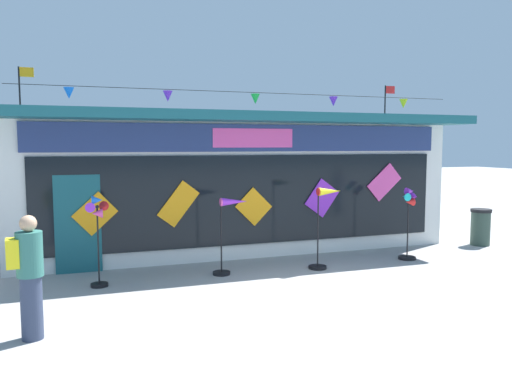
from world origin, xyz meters
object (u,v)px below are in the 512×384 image
Objects in this scene: wind_spinner_center_right at (409,215)px; kite_shop_building at (226,179)px; wind_spinner_center_left at (325,218)px; trash_bin at (480,227)px; wind_spinner_left at (229,225)px; person_mid_plaza at (29,274)px; wind_spinner_far_left at (98,224)px.

kite_shop_building is at bearing 133.54° from wind_spinner_center_right.
wind_spinner_center_left is 1.82× the size of trash_bin.
wind_spinner_left is at bearing -174.60° from trash_bin.
wind_spinner_far_left is at bearing -28.47° from person_mid_plaza.
wind_spinner_far_left is 1.79× the size of trash_bin.
kite_shop_building is at bearing 156.02° from trash_bin.
kite_shop_building is at bearing 75.34° from wind_spinner_left.
wind_spinner_center_right is 2.94m from trash_bin.
wind_spinner_far_left is 2.52m from wind_spinner_left.
kite_shop_building is 7.26m from person_mid_plaza.
wind_spinner_center_right is at bearing -79.33° from person_mid_plaza.
kite_shop_building is 4.84m from wind_spinner_center_right.
kite_shop_building is 4.88m from wind_spinner_far_left.
wind_spinner_center_left is 1.02× the size of person_mid_plaza.
kite_shop_building reaches higher than person_mid_plaza.
wind_spinner_center_right is 0.98× the size of person_mid_plaza.
kite_shop_building reaches higher than wind_spinner_far_left.
wind_spinner_center_left is at bearing -5.65° from wind_spinner_left.
person_mid_plaza is 10.88m from trash_bin.
trash_bin is (6.09, -2.71, -1.20)m from kite_shop_building.
wind_spinner_center_right reaches higher than wind_spinner_left.
wind_spinner_left is 0.94× the size of wind_spinner_center_right.
wind_spinner_far_left is 0.99× the size of wind_spinner_center_left.
wind_spinner_center_right is (6.70, -0.00, -0.14)m from wind_spinner_far_left.
person_mid_plaza is at bearing -158.25° from wind_spinner_center_left.
person_mid_plaza is at bearing -112.54° from wind_spinner_far_left.
wind_spinner_far_left is 1.09× the size of wind_spinner_left.
wind_spinner_far_left is at bearing 179.97° from wind_spinner_center_right.
wind_spinner_center_left is 5.92m from person_mid_plaza.
wind_spinner_far_left reaches higher than trash_bin.
kite_shop_building is 6.97× the size of wind_spinner_left.
wind_spinner_center_right is at bearing 2.36° from wind_spinner_center_left.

